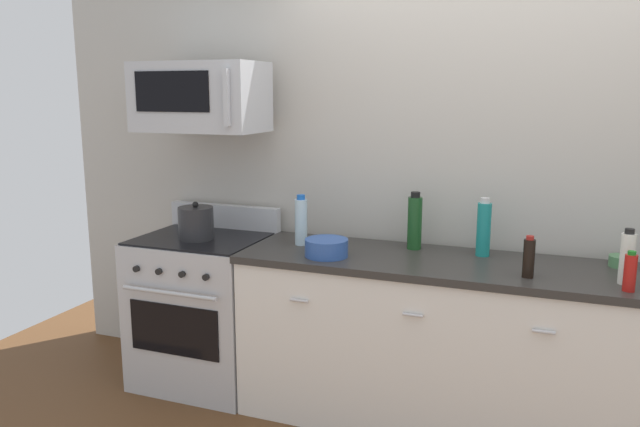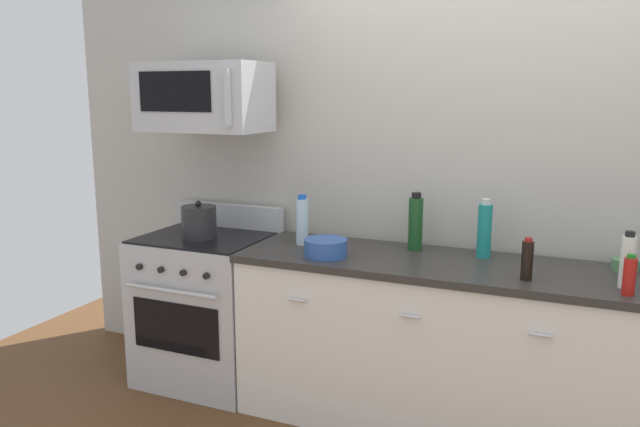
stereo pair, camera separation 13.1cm
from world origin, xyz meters
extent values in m
cube|color=#B7B2A8|center=(0.00, 0.41, 1.35)|extent=(5.68, 0.10, 2.70)
cube|color=silver|center=(0.00, 0.00, 0.44)|extent=(2.56, 0.62, 0.88)
cube|color=#2D2B28|center=(0.00, 0.00, 0.90)|extent=(2.59, 0.65, 0.04)
cylinder|color=silver|center=(-0.90, -0.32, 0.72)|extent=(0.10, 0.02, 0.02)
cylinder|color=silver|center=(-0.30, -0.32, 0.72)|extent=(0.10, 0.02, 0.02)
cylinder|color=silver|center=(0.30, -0.32, 0.72)|extent=(0.10, 0.02, 0.02)
cube|color=#B7BABF|center=(-1.67, 0.00, 0.46)|extent=(0.76, 0.64, 0.91)
cube|color=black|center=(-1.67, -0.32, 0.45)|extent=(0.58, 0.01, 0.30)
cylinder|color=#B7BABF|center=(-1.67, -0.35, 0.68)|extent=(0.61, 0.02, 0.02)
cube|color=#B7BABF|center=(-1.67, 0.29, 0.99)|extent=(0.76, 0.06, 0.16)
cube|color=black|center=(-1.67, 0.00, 0.92)|extent=(0.73, 0.61, 0.01)
cylinder|color=black|center=(-1.90, -0.33, 0.79)|extent=(0.04, 0.02, 0.04)
cylinder|color=black|center=(-1.74, -0.33, 0.79)|extent=(0.04, 0.02, 0.04)
cylinder|color=black|center=(-1.59, -0.33, 0.79)|extent=(0.04, 0.02, 0.04)
cylinder|color=black|center=(-1.44, -0.33, 0.79)|extent=(0.04, 0.02, 0.04)
cube|color=#B7BABF|center=(-1.67, 0.05, 1.75)|extent=(0.74, 0.40, 0.40)
cube|color=black|center=(-1.73, -0.15, 1.78)|extent=(0.48, 0.01, 0.22)
cube|color=#B7BABF|center=(-1.37, -0.17, 1.75)|extent=(0.02, 0.04, 0.30)
cylinder|color=#B21914|center=(0.63, -0.21, 1.00)|extent=(0.05, 0.05, 0.16)
cylinder|color=#19721E|center=(0.63, -0.21, 1.09)|extent=(0.03, 0.03, 0.02)
cylinder|color=black|center=(0.21, -0.16, 1.01)|extent=(0.05, 0.05, 0.18)
cylinder|color=maroon|center=(0.21, -0.16, 1.11)|extent=(0.04, 0.04, 0.02)
cylinder|color=#197F7A|center=(-0.04, 0.17, 1.06)|extent=(0.07, 0.07, 0.29)
cylinder|color=beige|center=(-0.04, 0.17, 1.22)|extent=(0.05, 0.05, 0.03)
cylinder|color=silver|center=(-1.04, 0.05, 1.05)|extent=(0.07, 0.07, 0.26)
cylinder|color=blue|center=(-1.04, 0.05, 1.20)|extent=(0.05, 0.05, 0.03)
cylinder|color=#19471E|center=(-0.41, 0.19, 1.07)|extent=(0.08, 0.08, 0.29)
cylinder|color=black|center=(-0.41, 0.19, 1.23)|extent=(0.05, 0.05, 0.03)
cylinder|color=silver|center=(0.63, -0.10, 1.04)|extent=(0.06, 0.06, 0.23)
cylinder|color=black|center=(0.63, -0.10, 1.17)|extent=(0.04, 0.04, 0.02)
cylinder|color=#2D519E|center=(-0.81, -0.14, 0.97)|extent=(0.23, 0.23, 0.09)
torus|color=#2D519E|center=(-0.81, -0.14, 1.01)|extent=(0.23, 0.23, 0.01)
cylinder|color=#2D519E|center=(-0.81, -0.14, 0.93)|extent=(0.13, 0.13, 0.01)
cylinder|color=#477A4C|center=(0.64, 0.20, 0.95)|extent=(0.13, 0.13, 0.06)
torus|color=#477A4C|center=(0.64, 0.20, 0.97)|extent=(0.13, 0.13, 0.01)
cylinder|color=#477A4C|center=(0.64, 0.20, 0.92)|extent=(0.07, 0.07, 0.01)
cylinder|color=#262628|center=(-1.67, -0.05, 1.02)|extent=(0.21, 0.21, 0.19)
sphere|color=black|center=(-1.67, -0.05, 1.13)|extent=(0.04, 0.04, 0.04)
camera|label=1|loc=(0.30, -3.14, 1.78)|focal=34.93mm
camera|label=2|loc=(0.42, -3.09, 1.78)|focal=34.93mm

